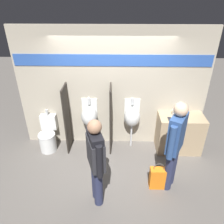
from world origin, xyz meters
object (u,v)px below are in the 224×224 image
at_px(toilet, 48,137).
at_px(shopping_bag, 158,178).
at_px(sink_basin, 180,113).
at_px(person_with_lanyard, 175,144).
at_px(cell_phone, 170,119).
at_px(urinal_near_counter, 89,116).
at_px(person_in_vest, 96,158).
at_px(urinal_far, 132,117).

height_order(toilet, shopping_bag, toilet).
xyz_separation_m(sink_basin, person_with_lanyard, (-0.37, -1.13, 0.03)).
distance_m(toilet, shopping_bag, 2.59).
xyz_separation_m(cell_phone, urinal_near_counter, (-1.73, 0.22, -0.09)).
relative_size(cell_phone, shopping_bag, 0.24).
relative_size(urinal_near_counter, person_in_vest, 0.73).
distance_m(urinal_near_counter, shopping_bag, 1.95).
xyz_separation_m(cell_phone, urinal_far, (-0.78, 0.22, -0.09)).
bearing_deg(toilet, cell_phone, -1.63).
relative_size(person_in_vest, shopping_bag, 2.89).
bearing_deg(shopping_bag, person_with_lanyard, 14.11).
height_order(urinal_near_counter, person_in_vest, person_in_vest).
distance_m(urinal_far, toilet, 1.98).
bearing_deg(sink_basin, toilet, -178.34).
bearing_deg(shopping_bag, urinal_near_counter, 137.92).
bearing_deg(toilet, urinal_far, 4.39).
relative_size(sink_basin, shopping_bag, 0.56).
relative_size(toilet, shopping_bag, 1.61).
xyz_separation_m(sink_basin, cell_phone, (-0.24, -0.16, -0.06)).
height_order(person_with_lanyard, shopping_bag, person_with_lanyard).
height_order(sink_basin, person_with_lanyard, person_with_lanyard).
bearing_deg(urinal_far, person_with_lanyard, -61.38).
relative_size(urinal_near_counter, shopping_bag, 2.10).
bearing_deg(urinal_far, cell_phone, -16.10).
relative_size(person_in_vest, person_with_lanyard, 0.94).
relative_size(person_with_lanyard, shopping_bag, 3.08).
bearing_deg(cell_phone, toilet, 178.37).
distance_m(sink_basin, shopping_bag, 1.51).
relative_size(cell_phone, person_with_lanyard, 0.08).
bearing_deg(cell_phone, person_in_vest, -137.15).
bearing_deg(urinal_near_counter, cell_phone, -7.35).
height_order(urinal_far, shopping_bag, urinal_far).
bearing_deg(person_in_vest, sink_basin, -67.13).
xyz_separation_m(urinal_far, person_in_vest, (-0.67, -1.56, 0.16)).
xyz_separation_m(urinal_far, person_with_lanyard, (0.65, -1.19, 0.18)).
bearing_deg(toilet, person_in_vest, -48.53).
bearing_deg(person_with_lanyard, person_in_vest, 135.55).
xyz_separation_m(cell_phone, toilet, (-2.69, 0.08, -0.57)).
xyz_separation_m(urinal_near_counter, toilet, (-0.96, -0.15, -0.48)).
distance_m(urinal_far, shopping_bag, 1.44).
xyz_separation_m(person_in_vest, person_with_lanyard, (1.32, 0.37, 0.01)).
distance_m(person_in_vest, person_with_lanyard, 1.37).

